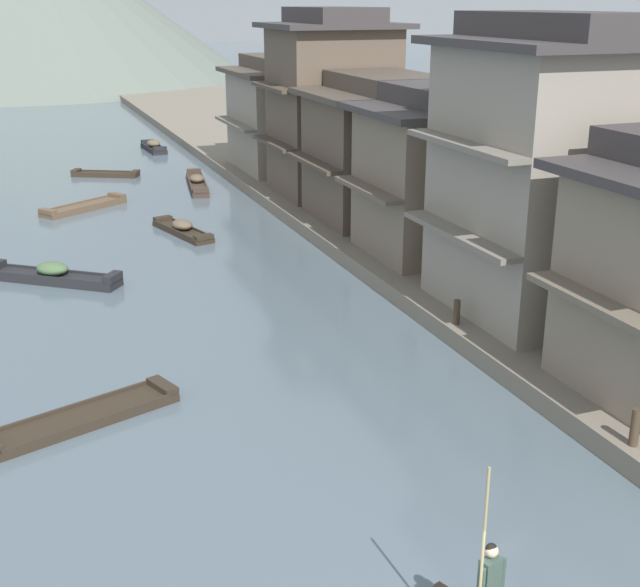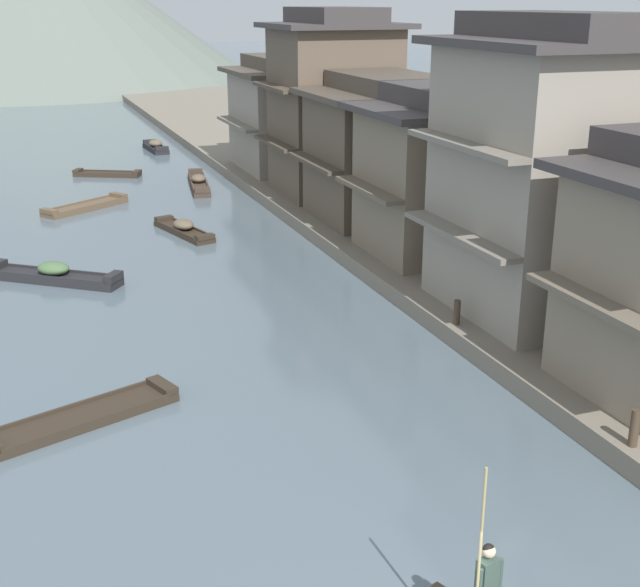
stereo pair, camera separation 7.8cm
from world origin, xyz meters
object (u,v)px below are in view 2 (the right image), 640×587
object	(u,v)px
house_waterfront_second	(546,170)
mooring_post_dock_near	(634,428)
mooring_post_dock_mid	(457,312)
boat_midriver_drifting	(184,229)
house_waterfront_far	(334,104)
boat_upstream_distant	(107,174)
boat_moored_second	(156,147)
boat_moored_far	(86,207)
boat_moored_nearest	(199,183)
boatman_person	(487,580)
house_waterfront_tall	(450,172)
boat_midriver_upstream	(54,275)
boat_moored_third	(81,418)
house_waterfront_narrow	(386,148)
house_waterfront_end	(283,114)

from	to	relation	value
house_waterfront_second	mooring_post_dock_near	world-z (taller)	house_waterfront_second
mooring_post_dock_near	mooring_post_dock_mid	xyz separation A→B (m)	(0.00, 7.65, -0.06)
boat_midriver_drifting	house_waterfront_far	distance (m)	9.95
boat_midriver_drifting	boat_upstream_distant	size ratio (longest dim) A/B	1.12
boat_moored_second	boat_upstream_distant	bearing A→B (deg)	-118.41
boat_moored_far	mooring_post_dock_near	size ratio (longest dim) A/B	5.07
boat_moored_nearest	house_waterfront_second	size ratio (longest dim) A/B	0.63
boatman_person	house_waterfront_tall	xyz separation A→B (m)	(9.39, 18.42, 2.07)
boat_moored_far	house_waterfront_second	size ratio (longest dim) A/B	0.50
boat_upstream_distant	house_waterfront_second	bearing A→B (deg)	-71.47
boat_moored_nearest	mooring_post_dock_mid	size ratio (longest dim) A/B	7.43
boat_midriver_upstream	boat_upstream_distant	world-z (taller)	boat_midriver_upstream
boat_moored_far	house_waterfront_tall	xyz separation A→B (m)	(12.06, -14.00, 3.43)
boat_moored_third	mooring_post_dock_mid	bearing A→B (deg)	6.92
boat_upstream_distant	house_waterfront_narrow	xyz separation A→B (m)	(10.04, -16.31, 3.43)
boat_moored_nearest	mooring_post_dock_mid	distance (m)	24.20
boat_moored_nearest	boat_moored_far	xyz separation A→B (m)	(-6.28, -3.07, -0.10)
house_waterfront_tall	boat_moored_far	bearing A→B (deg)	130.75
mooring_post_dock_near	boat_upstream_distant	bearing A→B (deg)	100.22
boatman_person	house_waterfront_second	size ratio (longest dim) A/B	0.35
boat_moored_far	mooring_post_dock_near	xyz separation A→B (m)	(8.60, -28.66, 0.84)
house_waterfront_second	house_waterfront_far	world-z (taller)	same
boat_moored_nearest	house_waterfront_narrow	bearing A→B (deg)	-63.25
house_waterfront_end	house_waterfront_far	bearing A→B (deg)	-87.66
house_waterfront_tall	house_waterfront_far	xyz separation A→B (m)	(-0.33, 11.04, 1.30)
boatman_person	mooring_post_dock_near	size ratio (longest dim) A/B	3.55
boat_midriver_upstream	boat_moored_far	bearing A→B (deg)	78.83
boat_moored_nearest	house_waterfront_end	size ratio (longest dim) A/B	0.78
boat_upstream_distant	mooring_post_dock_near	world-z (taller)	mooring_post_dock_near
boat_moored_third	boat_moored_far	size ratio (longest dim) A/B	1.13
house_waterfront_second	mooring_post_dock_near	xyz separation A→B (m)	(-2.96, -8.08, -3.88)
house_waterfront_far	mooring_post_dock_mid	world-z (taller)	house_waterfront_far
boat_midriver_upstream	house_waterfront_far	bearing A→B (deg)	30.15
boatman_person	boat_midriver_drifting	world-z (taller)	boatman_person
boatman_person	house_waterfront_second	world-z (taller)	house_waterfront_second
boat_moored_second	boat_moored_third	world-z (taller)	boat_moored_second
boat_moored_third	house_waterfront_second	xyz separation A→B (m)	(13.88, 1.76, 4.74)
boatman_person	mooring_post_dock_mid	xyz separation A→B (m)	(5.93, 11.42, -0.57)
boat_moored_second	house_waterfront_end	size ratio (longest dim) A/B	0.52
boat_midriver_upstream	house_waterfront_end	bearing A→B (deg)	48.00
boat_midriver_upstream	mooring_post_dock_mid	bearing A→B (deg)	-42.74
boatman_person	boat_upstream_distant	bearing A→B (deg)	90.95
boat_midriver_drifting	boat_midriver_upstream	size ratio (longest dim) A/B	0.92
boatman_person	house_waterfront_end	distance (m)	37.61
house_waterfront_second	house_waterfront_end	bearing A→B (deg)	90.27
house_waterfront_tall	house_waterfront_end	distance (m)	18.11
boat_moored_nearest	mooring_post_dock_near	size ratio (longest dim) A/B	6.45
boat_moored_third	house_waterfront_narrow	size ratio (longest dim) A/B	0.70
boat_moored_nearest	house_waterfront_tall	size ratio (longest dim) A/B	0.78
house_waterfront_tall	house_waterfront_narrow	distance (m)	5.62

